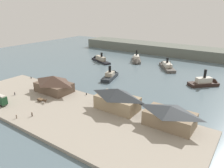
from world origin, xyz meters
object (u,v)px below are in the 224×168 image
ferry_shed_west_terminal (170,116)px  ferry_approaching_east (136,60)px  ferry_shed_customs_shed (54,84)px  ferry_moored_west (99,59)px  ferry_shed_central_terminal (117,99)px  horse_cart (42,100)px  pedestrian_by_tram (15,94)px  pedestrian_near_west_shed (16,117)px  mooring_post_west (31,78)px  ferry_near_quay (111,75)px  pedestrian_walking_east (32,114)px  mooring_post_center_east (86,94)px  ferry_moored_east (207,83)px  ferry_mid_harbor (166,66)px  mooring_post_east (97,97)px

ferry_shed_west_terminal → ferry_approaching_east: bearing=125.4°
ferry_shed_customs_shed → ferry_approaching_east: bearing=88.7°
ferry_moored_west → ferry_shed_central_terminal: bearing=-47.2°
horse_cart → pedestrian_by_tram: bearing=-171.4°
ferry_shed_customs_shed → pedestrian_near_west_shed: bearing=-70.4°
ferry_moored_west → horse_cart: bearing=-69.6°
mooring_post_west → pedestrian_near_west_shed: bearing=-41.7°
ferry_shed_customs_shed → ferry_near_quay: ferry_shed_customs_shed is taller
ferry_shed_central_terminal → pedestrian_by_tram: 49.53m
horse_cart → ferry_approaching_east: size_ratio=0.26×
pedestrian_by_tram → pedestrian_walking_east: bearing=-18.5°
horse_cart → mooring_post_center_east: 19.85m
mooring_post_west → mooring_post_center_east: same height
ferry_moored_east → ferry_approaching_east: size_ratio=0.73×
ferry_shed_west_terminal → pedestrian_by_tram: bearing=-167.8°
ferry_shed_customs_shed → ferry_shed_west_terminal: 57.13m
pedestrian_walking_east → ferry_near_quay: 57.75m
pedestrian_by_tram → ferry_approaching_east: ferry_approaching_east is taller
horse_cart → ferry_approaching_east: 90.41m
mooring_post_center_east → ferry_moored_west: size_ratio=0.04×
ferry_shed_central_terminal → horse_cart: 33.20m
pedestrian_by_tram → ferry_near_quay: ferry_near_quay is taller
horse_cart → ferry_moored_west: size_ratio=0.24×
ferry_shed_west_terminal → horse_cart: 53.69m
ferry_shed_west_terminal → ferry_near_quay: bearing=144.6°
ferry_moored_east → ferry_approaching_east: ferry_moored_east is taller
ferry_shed_central_terminal → ferry_mid_harbor: 75.26m
ferry_shed_west_terminal → mooring_post_center_east: 41.96m
mooring_post_center_east → ferry_approaching_east: 74.84m
horse_cart → ferry_mid_harbor: bearing=76.0°
ferry_shed_customs_shed → horse_cart: 12.58m
ferry_near_quay → mooring_post_east: bearing=-66.3°
ferry_near_quay → ferry_moored_east: (49.57, 18.82, 0.04)m
ferry_shed_central_terminal → ferry_shed_west_terminal: ferry_shed_central_terminal is taller
ferry_shed_customs_shed → ferry_mid_harbor: 80.88m
mooring_post_west → ferry_mid_harbor: ferry_mid_harbor is taller
pedestrian_walking_east → ferry_moored_east: ferry_moored_east is taller
horse_cart → mooring_post_west: size_ratio=6.30×
pedestrian_near_west_shed → mooring_post_east: 34.09m
ferry_shed_west_terminal → ferry_mid_harbor: (-30.36, 75.01, -3.52)m
mooring_post_west → ferry_moored_west: ferry_moored_west is taller
ferry_mid_harbor → ferry_shed_customs_shed: bearing=-109.3°
mooring_post_west → ferry_approaching_east: bearing=68.9°
ferry_shed_west_terminal → mooring_post_east: size_ratio=18.77×
ferry_approaching_east → mooring_post_east: bearing=-74.9°
mooring_post_west → ferry_mid_harbor: size_ratio=0.04×
ferry_moored_west → ferry_shed_customs_shed: bearing=-70.3°
ferry_shed_central_terminal → mooring_post_east: ferry_shed_central_terminal is taller
ferry_moored_west → ferry_moored_east: bearing=-7.3°
ferry_shed_customs_shed → ferry_shed_central_terminal: 35.44m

